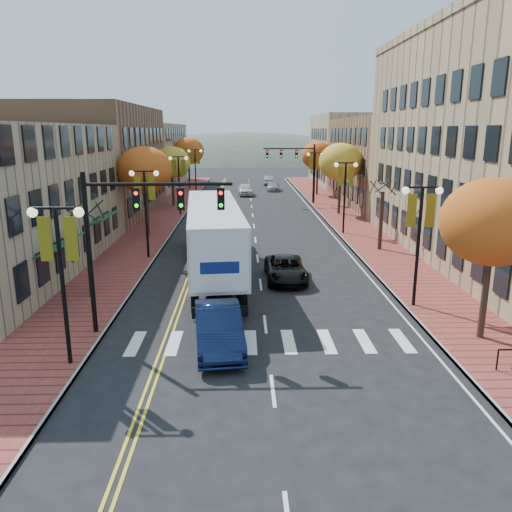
{
  "coord_description": "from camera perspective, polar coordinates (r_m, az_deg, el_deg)",
  "views": [
    {
      "loc": [
        -0.97,
        -17.33,
        8.63
      ],
      "look_at": [
        -0.32,
        8.03,
        2.2
      ],
      "focal_mm": 35.0,
      "sensor_mm": 36.0,
      "label": 1
    }
  ],
  "objects": [
    {
      "name": "car_far_oncoming",
      "position": [
        81.56,
        1.5,
        8.64
      ],
      "size": [
        1.94,
        4.35,
        1.39
      ],
      "primitive_type": "imported",
      "rotation": [
        0.0,
        0.0,
        3.03
      ],
      "color": "#B8B7BF",
      "rests_on": "ground"
    },
    {
      "name": "building_left_mid",
      "position": [
        55.77,
        -18.49,
        10.29
      ],
      "size": [
        12.0,
        24.0,
        11.0
      ],
      "primitive_type": "cube",
      "color": "brown",
      "rests_on": "ground"
    },
    {
      "name": "tree_left_c",
      "position": [
        58.0,
        -9.59,
        10.5
      ],
      "size": [
        4.16,
        4.16,
        6.69
      ],
      "color": "#382619",
      "rests_on": "sidewalk_left"
    },
    {
      "name": "building_left_far",
      "position": [
        80.05,
        -13.28,
        11.08
      ],
      "size": [
        12.0,
        26.0,
        9.5
      ],
      "primitive_type": "cube",
      "color": "#9E8966",
      "rests_on": "ground"
    },
    {
      "name": "ground",
      "position": [
        19.39,
        1.58,
        -12.22
      ],
      "size": [
        200.0,
        200.0,
        0.0
      ],
      "primitive_type": "plane",
      "color": "black",
      "rests_on": "ground"
    },
    {
      "name": "building_right_mid",
      "position": [
        62.55,
        16.94,
        10.3
      ],
      "size": [
        15.0,
        24.0,
        10.0
      ],
      "primitive_type": "cube",
      "color": "brown",
      "rests_on": "ground"
    },
    {
      "name": "sidewalk_left",
      "position": [
        51.19,
        -10.51,
        4.37
      ],
      "size": [
        4.0,
        85.0,
        0.15
      ],
      "primitive_type": "cube",
      "color": "brown",
      "rests_on": "ground"
    },
    {
      "name": "navy_sedan",
      "position": [
        20.45,
        -4.32,
        -8.16
      ],
      "size": [
        2.39,
        5.38,
        1.72
      ],
      "primitive_type": "imported",
      "rotation": [
        0.0,
        0.0,
        0.11
      ],
      "color": "#0C1533",
      "rests_on": "ground"
    },
    {
      "name": "lamp_left_b",
      "position": [
        34.24,
        -12.54,
        6.61
      ],
      "size": [
        1.96,
        0.36,
        6.05
      ],
      "color": "black",
      "rests_on": "ground"
    },
    {
      "name": "lamp_right_c",
      "position": [
        60.09,
        6.73,
        9.99
      ],
      "size": [
        1.96,
        0.36,
        6.05
      ],
      "color": "black",
      "rests_on": "ground"
    },
    {
      "name": "building_right_far",
      "position": [
        83.69,
        12.24,
        11.77
      ],
      "size": [
        15.0,
        20.0,
        11.0
      ],
      "primitive_type": "cube",
      "color": "#9E8966",
      "rests_on": "ground"
    },
    {
      "name": "sidewalk_right",
      "position": [
        51.53,
        9.73,
        4.47
      ],
      "size": [
        4.0,
        85.0,
        0.15
      ],
      "primitive_type": "cube",
      "color": "brown",
      "rests_on": "ground"
    },
    {
      "name": "tree_left_b",
      "position": [
        42.22,
        -12.61,
        9.56
      ],
      "size": [
        4.48,
        4.48,
        7.21
      ],
      "color": "#382619",
      "rests_on": "sidewalk_left"
    },
    {
      "name": "lamp_left_d",
      "position": [
        69.77,
        -6.96,
        10.56
      ],
      "size": [
        1.96,
        0.36,
        6.05
      ],
      "color": "black",
      "rests_on": "ground"
    },
    {
      "name": "traffic_mast_far",
      "position": [
        59.79,
        4.8,
        10.62
      ],
      "size": [
        6.1,
        0.34,
        7.0
      ],
      "color": "black",
      "rests_on": "ground"
    },
    {
      "name": "lamp_left_a",
      "position": [
        19.02,
        -21.51,
        0.03
      ],
      "size": [
        1.96,
        0.36,
        6.05
      ],
      "color": "black",
      "rests_on": "ground"
    },
    {
      "name": "tree_left_a",
      "position": [
        27.33,
        -18.52,
        -0.03
      ],
      "size": [
        0.28,
        0.28,
        4.2
      ],
      "color": "#382619",
      "rests_on": "sidewalk_left"
    },
    {
      "name": "black_suv",
      "position": [
        29.38,
        3.41,
        -1.48
      ],
      "size": [
        2.38,
        5.0,
        1.38
      ],
      "primitive_type": "imported",
      "rotation": [
        0.0,
        0.0,
        0.02
      ],
      "color": "black",
      "rests_on": "ground"
    },
    {
      "name": "tree_left_d",
      "position": [
        75.82,
        -7.72,
        11.81
      ],
      "size": [
        4.61,
        4.61,
        7.42
      ],
      "color": "#382619",
      "rests_on": "sidewalk_left"
    },
    {
      "name": "tree_right_b",
      "position": [
        37.26,
        14.1,
        3.94
      ],
      "size": [
        0.28,
        0.28,
        4.2
      ],
      "color": "#382619",
      "rests_on": "sidewalk_right"
    },
    {
      "name": "tree_right_d",
      "position": [
        68.15,
        7.07,
        11.31
      ],
      "size": [
        4.35,
        4.35,
        7.0
      ],
      "color": "#382619",
      "rests_on": "sidewalk_right"
    },
    {
      "name": "tree_right_a",
      "position": [
        22.04,
        25.49,
        3.5
      ],
      "size": [
        4.16,
        4.16,
        6.69
      ],
      "color": "#382619",
      "rests_on": "sidewalk_right"
    },
    {
      "name": "tree_right_c",
      "position": [
        52.39,
        9.66,
        10.54
      ],
      "size": [
        4.48,
        4.48,
        7.21
      ],
      "color": "#382619",
      "rests_on": "sidewalk_right"
    },
    {
      "name": "car_far_silver",
      "position": [
        73.43,
        1.97,
        7.95
      ],
      "size": [
        1.99,
        4.35,
        1.23
      ],
      "primitive_type": "imported",
      "rotation": [
        0.0,
        0.0,
        -0.06
      ],
      "color": "#96959C",
      "rests_on": "ground"
    },
    {
      "name": "lamp_left_c",
      "position": [
        51.93,
        -8.81,
        9.27
      ],
      "size": [
        1.96,
        0.36,
        6.05
      ],
      "color": "black",
      "rests_on": "ground"
    },
    {
      "name": "semi_truck",
      "position": [
        30.78,
        -4.96,
        2.82
      ],
      "size": [
        4.44,
        17.79,
        4.4
      ],
      "rotation": [
        0.0,
        0.0,
        0.09
      ],
      "color": "black",
      "rests_on": "ground"
    },
    {
      "name": "traffic_mast_near",
      "position": [
        21.15,
        -13.78,
        3.71
      ],
      "size": [
        6.1,
        0.35,
        7.0
      ],
      "color": "black",
      "rests_on": "ground"
    },
    {
      "name": "car_far_white",
      "position": [
        68.12,
        -1.24,
        7.61
      ],
      "size": [
        2.18,
        4.72,
        1.57
      ],
      "primitive_type": "imported",
      "rotation": [
        0.0,
        0.0,
        0.07
      ],
      "color": "silver",
      "rests_on": "ground"
    },
    {
      "name": "lamp_right_a",
      "position": [
        25.2,
        18.23,
        3.6
      ],
      "size": [
        1.96,
        0.36,
        6.05
      ],
      "color": "black",
      "rests_on": "ground"
    },
    {
      "name": "lamp_right_b",
      "position": [
        42.41,
        10.15,
        8.14
      ],
      "size": [
        1.96,
        0.36,
        6.05
      ],
      "color": "black",
      "rests_on": "ground"
    }
  ]
}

